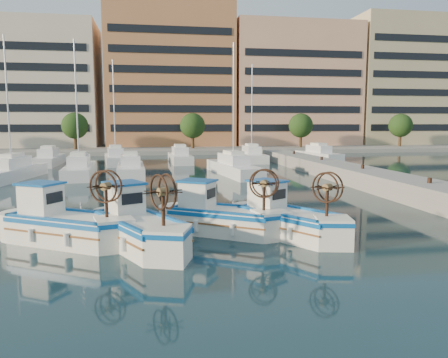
% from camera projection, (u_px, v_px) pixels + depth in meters
% --- Properties ---
extents(ground, '(300.00, 300.00, 0.00)m').
position_uv_depth(ground, '(220.00, 242.00, 16.93)').
color(ground, '#183540').
rests_on(ground, ground).
extents(quay, '(3.00, 60.00, 1.20)m').
position_uv_depth(quay, '(409.00, 188.00, 26.80)').
color(quay, gray).
rests_on(quay, ground).
extents(waterfront, '(180.00, 40.00, 25.60)m').
position_uv_depth(waterfront, '(215.00, 88.00, 80.66)').
color(waterfront, gray).
rests_on(waterfront, ground).
extents(yacht_marina, '(39.61, 23.16, 11.50)m').
position_uv_depth(yacht_marina, '(146.00, 164.00, 43.98)').
color(yacht_marina, white).
rests_on(yacht_marina, ground).
extents(fishing_boat_a, '(4.78, 3.94, 2.91)m').
position_uv_depth(fishing_boat_a, '(64.00, 223.00, 16.66)').
color(fishing_boat_a, white).
rests_on(fishing_boat_a, ground).
extents(fishing_boat_b, '(3.74, 4.87, 2.94)m').
position_uv_depth(fishing_boat_b, '(138.00, 226.00, 16.15)').
color(fishing_boat_b, white).
rests_on(fishing_boat_b, ground).
extents(fishing_boat_c, '(4.57, 3.82, 2.79)m').
position_uv_depth(fishing_boat_c, '(220.00, 215.00, 18.15)').
color(fishing_boat_c, white).
rests_on(fishing_boat_c, ground).
extents(fishing_boat_d, '(3.88, 4.57, 2.80)m').
position_uv_depth(fishing_boat_d, '(286.00, 218.00, 17.68)').
color(fishing_boat_d, white).
rests_on(fishing_boat_d, ground).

